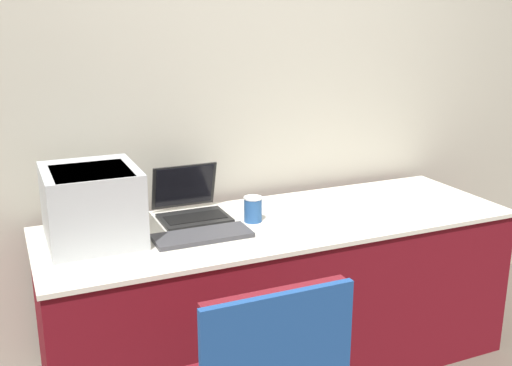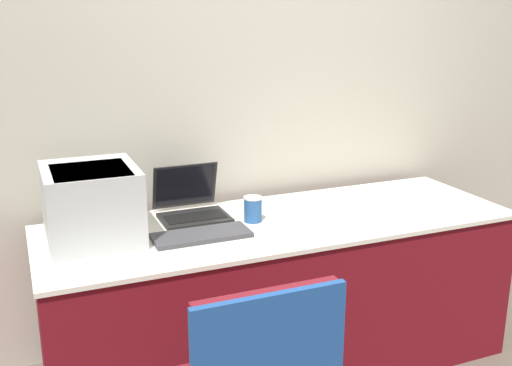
{
  "view_description": "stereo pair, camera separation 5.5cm",
  "coord_description": "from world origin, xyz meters",
  "px_view_note": "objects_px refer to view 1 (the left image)",
  "views": [
    {
      "loc": [
        -1.15,
        -1.99,
        1.67
      ],
      "look_at": [
        -0.11,
        0.39,
        0.93
      ],
      "focal_mm": 42.0,
      "sensor_mm": 36.0,
      "label": 1
    },
    {
      "loc": [
        -1.1,
        -2.01,
        1.67
      ],
      "look_at": [
        -0.11,
        0.39,
        0.93
      ],
      "focal_mm": 42.0,
      "sensor_mm": 36.0,
      "label": 2
    }
  ],
  "objects_px": {
    "external_keyboard": "(202,236)",
    "coffee_cup": "(253,209)",
    "printer": "(92,202)",
    "laptop_left": "(191,206)"
  },
  "relations": [
    {
      "from": "printer",
      "to": "coffee_cup",
      "type": "distance_m",
      "value": 0.71
    },
    {
      "from": "printer",
      "to": "laptop_left",
      "type": "distance_m",
      "value": 0.49
    },
    {
      "from": "coffee_cup",
      "to": "external_keyboard",
      "type": "bearing_deg",
      "value": -159.16
    },
    {
      "from": "laptop_left",
      "to": "external_keyboard",
      "type": "distance_m",
      "value": 0.29
    },
    {
      "from": "laptop_left",
      "to": "printer",
      "type": "bearing_deg",
      "value": -165.04
    },
    {
      "from": "printer",
      "to": "external_keyboard",
      "type": "height_order",
      "value": "printer"
    },
    {
      "from": "external_keyboard",
      "to": "coffee_cup",
      "type": "xyz_separation_m",
      "value": [
        0.28,
        0.11,
        0.05
      ]
    },
    {
      "from": "printer",
      "to": "external_keyboard",
      "type": "relative_size",
      "value": 1.0
    },
    {
      "from": "printer",
      "to": "laptop_left",
      "type": "relative_size",
      "value": 1.34
    },
    {
      "from": "printer",
      "to": "laptop_left",
      "type": "bearing_deg",
      "value": 14.96
    }
  ]
}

